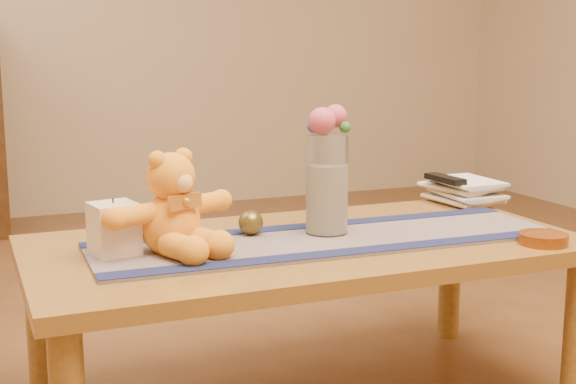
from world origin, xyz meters
name	(u,v)px	position (x,y,z in m)	size (l,w,h in m)	color
coffee_table_top	(306,248)	(0.00, 0.00, 0.43)	(1.40, 0.70, 0.04)	brown
table_leg_bl	(40,328)	(-0.64, 0.29, 0.21)	(0.07, 0.07, 0.41)	brown
table_leg_br	(450,276)	(0.64, 0.29, 0.21)	(0.07, 0.07, 0.41)	brown
persian_runner	(328,240)	(0.05, -0.03, 0.45)	(1.20, 0.35, 0.01)	#171F43
runner_border_near	(352,251)	(0.05, -0.17, 0.46)	(1.20, 0.06, 0.00)	#151B41
runner_border_far	(306,226)	(0.05, 0.12, 0.46)	(1.20, 0.06, 0.00)	#151B41
teddy_bear	(170,203)	(-0.35, 0.00, 0.57)	(0.34, 0.28, 0.23)	orange
pillar_candle	(114,228)	(-0.48, 0.03, 0.52)	(0.10, 0.10, 0.12)	beige
candle_wick	(113,201)	(-0.48, 0.03, 0.59)	(0.00, 0.00, 0.01)	black
glass_vase	(327,184)	(0.07, 0.03, 0.59)	(0.11, 0.11, 0.26)	silver
potpourri_fill	(327,199)	(0.07, 0.03, 0.55)	(0.09, 0.09, 0.18)	beige
rose_left	(322,121)	(0.05, 0.02, 0.75)	(0.07, 0.07, 0.07)	#C5455B
rose_right	(335,116)	(0.10, 0.03, 0.76)	(0.06, 0.06, 0.06)	#C5455B
blue_flower_back	(325,122)	(0.08, 0.06, 0.75)	(0.04, 0.04, 0.04)	#444B94
blue_flower_side	(314,126)	(0.04, 0.05, 0.74)	(0.04, 0.04, 0.04)	#444B94
leaf_sprig	(345,127)	(0.11, 0.01, 0.74)	(0.03, 0.03, 0.03)	#33662D
bronze_ball	(251,223)	(-0.12, 0.08, 0.49)	(0.06, 0.06, 0.06)	brown
book_bottom	(442,202)	(0.58, 0.25, 0.46)	(0.17, 0.22, 0.02)	beige
book_lower	(445,196)	(0.58, 0.25, 0.48)	(0.16, 0.22, 0.02)	beige
book_upper	(441,190)	(0.57, 0.26, 0.50)	(0.17, 0.22, 0.02)	beige
book_top	(444,184)	(0.58, 0.25, 0.52)	(0.16, 0.22, 0.02)	beige
tv_remote	(445,179)	(0.58, 0.24, 0.54)	(0.04, 0.16, 0.02)	black
amber_dish	(543,239)	(0.54, -0.26, 0.46)	(0.12, 0.12, 0.03)	#BF5914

